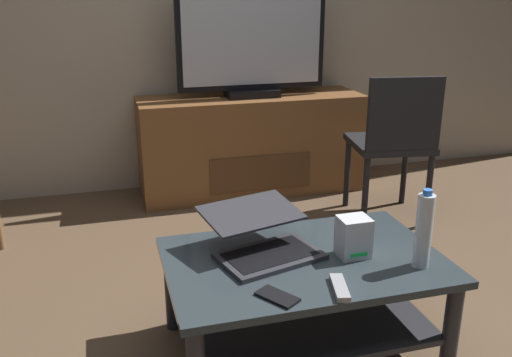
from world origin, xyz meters
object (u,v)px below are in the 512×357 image
Objects in this scene: television at (252,40)px; dining_chair at (394,139)px; router_box at (353,237)px; media_cabinet at (251,144)px; laptop at (262,238)px; cell_phone at (277,297)px; tv_remote at (340,288)px; coffee_table at (303,287)px; water_bottle_near at (424,230)px.

dining_chair is (0.66, -0.73, -0.51)m from television.
dining_chair is at bearing 54.48° from router_box.
router_box is (-0.11, -1.83, 0.14)m from media_cabinet.
laptop is (-0.43, -1.71, 0.12)m from media_cabinet.
cell_phone is at bearing -131.35° from dining_chair.
router_box is at bearing -93.56° from television.
laptop is 0.38m from tv_remote.
media_cabinet is 9.40× the size of tv_remote.
tv_remote is (0.21, -0.01, 0.01)m from cell_phone.
cell_phone is 0.21m from tv_remote.
media_cabinet is 3.31× the size of laptop.
tv_remote reaches higher than coffee_table.
router_box is (-0.77, -1.08, -0.04)m from dining_chair.
dining_chair is at bearing 68.53° from tv_remote.
media_cabinet is 1.98m from water_bottle_near.
coffee_table is 1.82m from media_cabinet.
dining_chair is (0.66, -0.75, 0.18)m from media_cabinet.
tv_remote reaches higher than cell_phone.
laptop is 3.24× the size of cell_phone.
television is at bearing 86.44° from router_box.
media_cabinet is at bearing 96.53° from tv_remote.
tv_remote is (0.03, -0.25, 0.13)m from coffee_table.
laptop is at bearing 160.25° from router_box.
media_cabinet is (0.29, 1.80, 0.06)m from coffee_table.
laptop is 2.84× the size of tv_remote.
television is at bearing 96.45° from tv_remote.
media_cabinet is 9.88× the size of router_box.
router_box is (-0.11, -1.80, -0.56)m from television.
coffee_table is at bearing -99.36° from television.
media_cabinet is at bearing 92.52° from water_bottle_near.
coffee_table is 1.15× the size of dining_chair.
television is 6.11× the size of tv_remote.
media_cabinet reaches higher than router_box.
television is 1.84m from laptop.
media_cabinet is 1.69× the size of dining_chair.
television is at bearing 132.03° from dining_chair.
tv_remote is (0.17, -0.34, -0.05)m from laptop.
television is at bearing 43.12° from cell_phone.
coffee_table is 6.39× the size of tv_remote.
coffee_table is at bearing -31.20° from laptop.
television is 1.89m from router_box.
tv_remote is at bearing -97.30° from media_cabinet.
router_box is at bearing -3.57° from cell_phone.
tv_remote is at bearing -97.38° from television.
coffee_table is 6.71× the size of router_box.
laptop is at bearing 153.66° from water_bottle_near.
water_bottle_near is 0.38m from tv_remote.
router_box is at bearing -93.51° from media_cabinet.
cell_phone is (-0.04, -0.32, -0.06)m from laptop.
cell_phone is (-0.48, -2.04, 0.07)m from media_cabinet.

